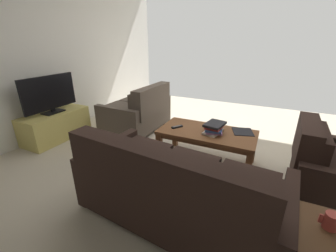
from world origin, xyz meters
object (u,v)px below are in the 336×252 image
(sofa_main, at_px, (176,189))
(flat_tv, at_px, (50,94))
(loveseat_near, at_px, (139,111))
(book_stack, at_px, (214,128))
(tv_remote, at_px, (177,127))
(end_table, at_px, (336,248))
(armchair_side, at_px, (332,170))
(coffee_mug, at_px, (331,221))
(coffee_table, at_px, (207,136))
(loose_magazine, at_px, (243,132))
(tv_stand, at_px, (56,126))

(sofa_main, relative_size, flat_tv, 2.04)
(loveseat_near, relative_size, book_stack, 3.68)
(tv_remote, bearing_deg, flat_tv, 7.67)
(flat_tv, bearing_deg, end_table, 164.55)
(armchair_side, height_order, coffee_mug, armchair_side)
(end_table, distance_m, coffee_mug, 0.16)
(loveseat_near, xyz_separation_m, coffee_table, (-1.44, 0.60, 0.04))
(tv_remote, bearing_deg, loose_magazine, -164.60)
(end_table, xyz_separation_m, book_stack, (1.06, -1.33, 0.07))
(book_stack, distance_m, loose_magazine, 0.39)
(loveseat_near, distance_m, book_stack, 1.66)
(armchair_side, relative_size, tv_remote, 6.28)
(tv_stand, xyz_separation_m, loose_magazine, (-2.91, -0.51, 0.23))
(tv_stand, bearing_deg, flat_tv, -105.12)
(book_stack, bearing_deg, loose_magazine, -150.37)
(coffee_table, relative_size, tv_remote, 7.93)
(armchair_side, bearing_deg, end_table, 80.42)
(loveseat_near, relative_size, end_table, 2.18)
(coffee_table, distance_m, tv_remote, 0.41)
(tv_stand, height_order, coffee_mug, coffee_mug)
(sofa_main, xyz_separation_m, coffee_mug, (-1.05, 0.16, 0.24))
(armchair_side, bearing_deg, loveseat_near, -15.47)
(sofa_main, relative_size, tv_remote, 12.02)
(coffee_table, distance_m, end_table, 1.77)
(end_table, relative_size, flat_tv, 0.60)
(coffee_table, relative_size, book_stack, 3.80)
(tv_remote, bearing_deg, armchair_side, 176.10)
(end_table, height_order, book_stack, book_stack)
(book_stack, xyz_separation_m, loose_magazine, (-0.33, -0.19, -0.06))
(tv_stand, xyz_separation_m, flat_tv, (-0.00, -0.00, 0.54))
(loveseat_near, distance_m, loose_magazine, 1.92)
(loveseat_near, height_order, tv_remote, loveseat_near)
(loose_magazine, bearing_deg, sofa_main, -123.21)
(coffee_table, xyz_separation_m, tv_stand, (2.49, 0.34, -0.16))
(tv_remote, xyz_separation_m, loose_magazine, (-0.83, -0.23, -0.01))
(sofa_main, relative_size, book_stack, 5.76)
(loveseat_near, distance_m, tv_remote, 1.23)
(tv_stand, bearing_deg, sofa_main, 162.49)
(coffee_table, xyz_separation_m, armchair_side, (-1.35, 0.18, -0.05))
(armchair_side, xyz_separation_m, loose_magazine, (0.93, -0.35, 0.12))
(end_table, height_order, flat_tv, flat_tv)
(loveseat_near, height_order, tv_stand, loveseat_near)
(sofa_main, bearing_deg, flat_tv, -17.55)
(loose_magazine, bearing_deg, loveseat_near, 149.65)
(coffee_table, relative_size, loose_magazine, 4.61)
(coffee_mug, bearing_deg, loose_magazine, -65.31)
(tv_stand, bearing_deg, armchair_side, -177.56)
(end_table, bearing_deg, sofa_main, -10.42)
(coffee_table, xyz_separation_m, flat_tv, (2.49, 0.34, 0.38))
(end_table, bearing_deg, loose_magazine, -64.29)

